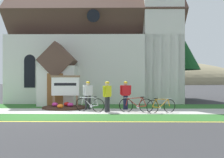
% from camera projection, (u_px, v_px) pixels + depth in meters
% --- Properties ---
extents(ground, '(140.00, 140.00, 0.00)m').
position_uv_depth(ground, '(63.00, 106.00, 16.38)').
color(ground, '#333335').
extents(sidewalk_slab, '(32.00, 2.34, 0.01)m').
position_uv_depth(sidewalk_slab, '(87.00, 111.00, 13.73)').
color(sidewalk_slab, '#B7B5AD').
rests_on(sidewalk_slab, ground).
extents(grass_verge, '(32.00, 2.07, 0.01)m').
position_uv_depth(grass_verge, '(82.00, 117.00, 11.53)').
color(grass_verge, '#2D6628').
rests_on(grass_verge, ground).
extents(church_lawn, '(24.00, 2.62, 0.01)m').
position_uv_depth(church_lawn, '(92.00, 106.00, 16.21)').
color(church_lawn, '#2D6628').
rests_on(church_lawn, ground).
extents(curb_paint_stripe, '(28.00, 0.16, 0.01)m').
position_uv_depth(curb_paint_stripe, '(78.00, 122.00, 10.35)').
color(curb_paint_stripe, yellow).
rests_on(curb_paint_stripe, ground).
extents(church_building, '(13.14, 11.08, 13.80)m').
position_uv_depth(church_building, '(102.00, 44.00, 21.83)').
color(church_building, silver).
rests_on(church_building, ground).
extents(church_sign, '(1.79, 0.15, 1.96)m').
position_uv_depth(church_sign, '(65.00, 87.00, 15.31)').
color(church_sign, '#7F6047').
rests_on(church_sign, ground).
extents(flower_bed, '(2.62, 2.62, 0.34)m').
position_uv_depth(flower_bed, '(64.00, 107.00, 15.07)').
color(flower_bed, '#382319').
rests_on(flower_bed, ground).
extents(bicycle_white, '(1.61, 0.70, 0.84)m').
position_uv_depth(bicycle_white, '(90.00, 104.00, 13.59)').
color(bicycle_white, black).
rests_on(bicycle_white, ground).
extents(bicycle_blue, '(1.60, 0.69, 0.79)m').
position_uv_depth(bicycle_blue, '(161.00, 106.00, 13.00)').
color(bicycle_blue, black).
rests_on(bicycle_blue, ground).
extents(bicycle_black, '(1.78, 0.35, 0.84)m').
position_uv_depth(bicycle_black, '(136.00, 105.00, 13.25)').
color(bicycle_black, black).
rests_on(bicycle_black, ground).
extents(cyclist_in_orange_jersey, '(0.45, 0.57, 1.62)m').
position_uv_depth(cyclist_in_orange_jersey, '(107.00, 94.00, 13.37)').
color(cyclist_in_orange_jersey, '#2D2D33').
rests_on(cyclist_in_orange_jersey, ground).
extents(cyclist_in_green_jersey, '(0.54, 0.49, 1.62)m').
position_uv_depth(cyclist_in_green_jersey, '(88.00, 93.00, 14.42)').
color(cyclist_in_green_jersey, '#2D2D33').
rests_on(cyclist_in_green_jersey, ground).
extents(cyclist_in_blue_jersey, '(0.64, 0.33, 1.61)m').
position_uv_depth(cyclist_in_blue_jersey, '(126.00, 93.00, 14.45)').
color(cyclist_in_blue_jersey, '#191E38').
rests_on(cyclist_in_blue_jersey, ground).
extents(roadside_conifer, '(4.33, 4.33, 6.73)m').
position_uv_depth(roadside_conifer, '(174.00, 45.00, 21.48)').
color(roadside_conifer, '#3D2D1E').
rests_on(roadside_conifer, ground).
extents(distant_hill, '(76.41, 43.52, 17.26)m').
position_uv_depth(distant_hill, '(144.00, 84.00, 94.35)').
color(distant_hill, '#847A5B').
rests_on(distant_hill, ground).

